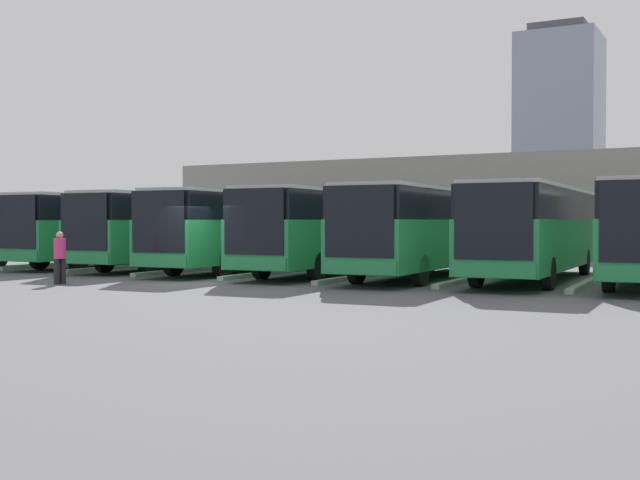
# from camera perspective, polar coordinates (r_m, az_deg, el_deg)

# --- Properties ---
(ground_plane) EXTENTS (600.00, 600.00, 0.00)m
(ground_plane) POSITION_cam_1_polar(r_m,az_deg,el_deg) (26.39, -8.51, -3.02)
(ground_plane) COLOR #5B5B60
(curb_divider_0) EXTENTS (0.48, 6.48, 0.15)m
(curb_divider_0) POSITION_cam_1_polar(r_m,az_deg,el_deg) (25.98, 18.35, -2.97)
(curb_divider_0) COLOR #B2B2AD
(curb_divider_0) RESTS_ON ground_plane
(bus_1) EXTENTS (2.87, 12.23, 3.15)m
(bus_1) POSITION_cam_1_polar(r_m,az_deg,el_deg) (27.92, 15.13, 0.82)
(bus_1) COLOR #238447
(bus_1) RESTS_ON ground_plane
(curb_divider_1) EXTENTS (0.48, 6.48, 0.15)m
(curb_divider_1) POSITION_cam_1_polar(r_m,az_deg,el_deg) (26.75, 10.29, -2.81)
(curb_divider_1) COLOR #B2B2AD
(curb_divider_1) RESTS_ON ground_plane
(bus_2) EXTENTS (2.87, 12.23, 3.15)m
(bus_2) POSITION_cam_1_polar(r_m,az_deg,el_deg) (28.60, 7.53, 0.86)
(bus_2) COLOR #238447
(bus_2) RESTS_ON ground_plane
(curb_divider_2) EXTENTS (0.48, 6.48, 0.15)m
(curb_divider_2) POSITION_cam_1_polar(r_m,az_deg,el_deg) (27.74, 2.56, -2.65)
(curb_divider_2) COLOR #B2B2AD
(curb_divider_2) RESTS_ON ground_plane
(bus_3) EXTENTS (2.87, 12.23, 3.15)m
(bus_3) POSITION_cam_1_polar(r_m,az_deg,el_deg) (30.42, 1.07, 0.89)
(bus_3) COLOR #238447
(bus_3) RESTS_ON ground_plane
(curb_divider_3) EXTENTS (0.48, 6.48, 0.15)m
(curb_divider_3) POSITION_cam_1_polar(r_m,az_deg,el_deg) (29.83, -3.74, -2.38)
(curb_divider_3) COLOR #B2B2AD
(curb_divider_3) RESTS_ON ground_plane
(bus_4) EXTENTS (2.87, 12.23, 3.15)m
(bus_4) POSITION_cam_1_polar(r_m,az_deg,el_deg) (32.29, -4.93, 0.90)
(bus_4) COLOR #238447
(bus_4) RESTS_ON ground_plane
(curb_divider_4) EXTENTS (0.48, 6.48, 0.15)m
(curb_divider_4) POSITION_cam_1_polar(r_m,az_deg,el_deg) (31.97, -9.53, -2.15)
(curb_divider_4) COLOR #B2B2AD
(curb_divider_4) RESTS_ON ground_plane
(bus_5) EXTENTS (2.87, 12.23, 3.15)m
(bus_5) POSITION_cam_1_polar(r_m,az_deg,el_deg) (34.85, -9.74, 0.91)
(bus_5) COLOR #238447
(bus_5) RESTS_ON ground_plane
(curb_divider_5) EXTENTS (0.48, 6.48, 0.15)m
(curb_divider_5) POSITION_cam_1_polar(r_m,az_deg,el_deg) (34.74, -14.02, -1.90)
(curb_divider_5) COLOR #B2B2AD
(curb_divider_5) RESTS_ON ground_plane
(bus_6) EXTENTS (2.87, 12.23, 3.15)m
(bus_6) POSITION_cam_1_polar(r_m,az_deg,el_deg) (37.44, -14.13, 0.92)
(bus_6) COLOR #238447
(bus_6) RESTS_ON ground_plane
(curb_divider_6) EXTENTS (0.48, 6.48, 0.15)m
(curb_divider_6) POSITION_cam_1_polar(r_m,az_deg,el_deg) (37.51, -18.10, -1.70)
(curb_divider_6) COLOR #B2B2AD
(curb_divider_6) RESTS_ON ground_plane
(bus_7) EXTENTS (2.87, 12.23, 3.15)m
(bus_7) POSITION_cam_1_polar(r_m,az_deg,el_deg) (39.47, -19.05, 0.90)
(bus_7) COLOR #238447
(bus_7) RESTS_ON ground_plane
(pedestrian) EXTENTS (0.46, 0.46, 1.67)m
(pedestrian) POSITION_cam_1_polar(r_m,az_deg,el_deg) (26.71, -18.02, -1.08)
(pedestrian) COLOR black
(pedestrian) RESTS_ON ground_plane
(station_building) EXTENTS (35.49, 14.93, 5.77)m
(station_building) POSITION_cam_1_polar(r_m,az_deg,el_deg) (51.69, 10.35, 2.28)
(station_building) COLOR gray
(station_building) RESTS_ON ground_plane
(office_tower) EXTENTS (19.42, 19.42, 51.50)m
(office_tower) POSITION_cam_1_polar(r_m,az_deg,el_deg) (212.67, 16.67, 7.44)
(office_tower) COLOR #7F8EA3
(office_tower) RESTS_ON ground_plane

